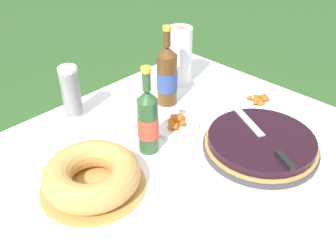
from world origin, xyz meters
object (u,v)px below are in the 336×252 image
object	(u,v)px
berry_tart	(261,144)
cider_bottle_green	(148,121)
serving_knife	(267,140)
snack_plate_left	(174,123)
snack_plate_right	(256,100)
cup_stack	(71,93)
bundt_cake	(92,176)
paper_towel_roll	(180,56)
cider_bottle_amber	(167,76)

from	to	relation	value
berry_tart	cider_bottle_green	bearing A→B (deg)	133.45
serving_knife	snack_plate_left	distance (m)	0.36
berry_tart	cider_bottle_green	distance (m)	0.40
snack_plate_right	cider_bottle_green	bearing A→B (deg)	170.14
cup_stack	bundt_cake	bearing A→B (deg)	-116.69
snack_plate_left	snack_plate_right	size ratio (longest dim) A/B	1.01
bundt_cake	paper_towel_roll	distance (m)	0.76
cider_bottle_amber	paper_towel_roll	xyz separation A→B (m)	(0.17, 0.09, 0.00)
snack_plate_left	cup_stack	bearing A→B (deg)	123.77
cider_bottle_green	snack_plate_right	bearing A→B (deg)	-9.86
bundt_cake	snack_plate_left	bearing A→B (deg)	6.96
cider_bottle_amber	snack_plate_right	distance (m)	0.39
cider_bottle_green	cider_bottle_amber	bearing A→B (deg)	32.86
berry_tart	bundt_cake	bearing A→B (deg)	152.63
serving_knife	snack_plate_right	xyz separation A→B (m)	(0.28, 0.22, -0.05)
snack_plate_left	serving_knife	bearing A→B (deg)	-75.60
serving_knife	cider_bottle_amber	bearing A→B (deg)	25.10
cider_bottle_green	paper_towel_roll	world-z (taller)	cider_bottle_green
snack_plate_left	snack_plate_right	xyz separation A→B (m)	(0.37, -0.13, -0.00)
serving_knife	cider_bottle_amber	xyz separation A→B (m)	(0.02, 0.49, 0.06)
cider_bottle_green	snack_plate_left	bearing A→B (deg)	12.32
snack_plate_left	paper_towel_roll	distance (m)	0.38
cup_stack	cider_bottle_amber	distance (m)	0.39
cider_bottle_green	snack_plate_right	distance (m)	0.55
snack_plate_right	paper_towel_roll	distance (m)	0.39
cider_bottle_amber	snack_plate_left	world-z (taller)	cider_bottle_amber
paper_towel_roll	snack_plate_right	bearing A→B (deg)	-75.84
cider_bottle_green	paper_towel_roll	xyz separation A→B (m)	(0.45, 0.27, 0.01)
snack_plate_right	paper_towel_roll	world-z (taller)	paper_towel_roll
serving_knife	bundt_cake	bearing A→B (deg)	87.12
paper_towel_roll	cider_bottle_amber	bearing A→B (deg)	-152.55
paper_towel_roll	cup_stack	bearing A→B (deg)	168.17
serving_knife	berry_tart	bearing A→B (deg)	0.00
serving_knife	bundt_cake	distance (m)	0.59
bundt_cake	paper_towel_roll	xyz separation A→B (m)	(0.70, 0.28, 0.08)
serving_knife	cup_stack	distance (m)	0.75
snack_plate_right	serving_knife	bearing A→B (deg)	-142.30
cup_stack	paper_towel_roll	xyz separation A→B (m)	(0.50, -0.11, 0.02)
bundt_cake	snack_plate_right	xyz separation A→B (m)	(0.79, -0.08, -0.04)
cider_bottle_green	serving_knife	bearing A→B (deg)	-50.49
bundt_cake	snack_plate_right	world-z (taller)	bundt_cake
cider_bottle_amber	paper_towel_roll	size ratio (longest dim) A/B	1.27
serving_knife	cider_bottle_green	size ratio (longest dim) A/B	1.08
berry_tart	snack_plate_left	bearing A→B (deg)	107.72
bundt_cake	cider_bottle_amber	bearing A→B (deg)	20.05
cider_bottle_green	snack_plate_left	world-z (taller)	cider_bottle_green
cider_bottle_green	snack_plate_right	xyz separation A→B (m)	(0.54, -0.09, -0.11)
bundt_cake	cider_bottle_green	size ratio (longest dim) A/B	1.03
cup_stack	paper_towel_roll	world-z (taller)	paper_towel_roll
cider_bottle_amber	snack_plate_right	xyz separation A→B (m)	(0.26, -0.27, -0.11)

